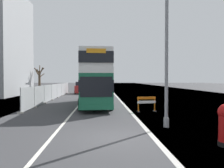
{
  "coord_description": "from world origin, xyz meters",
  "views": [
    {
      "loc": [
        -0.55,
        -9.64,
        2.59
      ],
      "look_at": [
        0.3,
        7.45,
        2.2
      ],
      "focal_mm": 35.32,
      "sensor_mm": 36.0,
      "label": 1
    }
  ],
  "objects_px": {
    "car_oncoming_near": "(81,88)",
    "car_receding_far": "(86,85)",
    "roadworks_barrier": "(147,102)",
    "double_decker_bus": "(95,78)",
    "car_receding_mid": "(100,86)",
    "lamppost_foreground": "(167,50)"
  },
  "relations": [
    {
      "from": "car_receding_mid",
      "to": "car_receding_far",
      "type": "distance_m",
      "value": 9.25
    },
    {
      "from": "roadworks_barrier",
      "to": "lamppost_foreground",
      "type": "bearing_deg",
      "value": -90.82
    },
    {
      "from": "car_oncoming_near",
      "to": "car_receding_far",
      "type": "relative_size",
      "value": 1.05
    },
    {
      "from": "car_oncoming_near",
      "to": "car_receding_far",
      "type": "xyz_separation_m",
      "value": [
        -0.23,
        14.77,
        0.04
      ]
    },
    {
      "from": "lamppost_foreground",
      "to": "car_receding_mid",
      "type": "bearing_deg",
      "value": 96.44
    },
    {
      "from": "car_oncoming_near",
      "to": "car_receding_far",
      "type": "distance_m",
      "value": 14.77
    },
    {
      "from": "roadworks_barrier",
      "to": "car_receding_far",
      "type": "bearing_deg",
      "value": 101.27
    },
    {
      "from": "roadworks_barrier",
      "to": "car_oncoming_near",
      "type": "relative_size",
      "value": 0.37
    },
    {
      "from": "double_decker_bus",
      "to": "car_receding_far",
      "type": "xyz_separation_m",
      "value": [
        -3.16,
        32.62,
        -1.61
      ]
    },
    {
      "from": "roadworks_barrier",
      "to": "car_oncoming_near",
      "type": "xyz_separation_m",
      "value": [
        -7.12,
        22.1,
        0.25
      ]
    },
    {
      "from": "roadworks_barrier",
      "to": "car_receding_far",
      "type": "xyz_separation_m",
      "value": [
        -7.35,
        36.86,
        0.29
      ]
    },
    {
      "from": "double_decker_bus",
      "to": "car_oncoming_near",
      "type": "bearing_deg",
      "value": 99.31
    },
    {
      "from": "double_decker_bus",
      "to": "lamppost_foreground",
      "type": "bearing_deg",
      "value": -67.12
    },
    {
      "from": "lamppost_foreground",
      "to": "car_oncoming_near",
      "type": "relative_size",
      "value": 2.06
    },
    {
      "from": "roadworks_barrier",
      "to": "car_receding_far",
      "type": "relative_size",
      "value": 0.39
    },
    {
      "from": "double_decker_bus",
      "to": "car_receding_mid",
      "type": "height_order",
      "value": "double_decker_bus"
    },
    {
      "from": "roadworks_barrier",
      "to": "car_oncoming_near",
      "type": "height_order",
      "value": "car_oncoming_near"
    },
    {
      "from": "car_oncoming_near",
      "to": "car_receding_far",
      "type": "height_order",
      "value": "car_receding_far"
    },
    {
      "from": "lamppost_foreground",
      "to": "double_decker_bus",
      "type": "bearing_deg",
      "value": 112.88
    },
    {
      "from": "roadworks_barrier",
      "to": "car_receding_mid",
      "type": "distance_m",
      "value": 28.55
    },
    {
      "from": "lamppost_foreground",
      "to": "car_oncoming_near",
      "type": "xyz_separation_m",
      "value": [
        -7.04,
        27.6,
        -3.12
      ]
    },
    {
      "from": "double_decker_bus",
      "to": "car_receding_far",
      "type": "distance_m",
      "value": 32.82
    }
  ]
}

